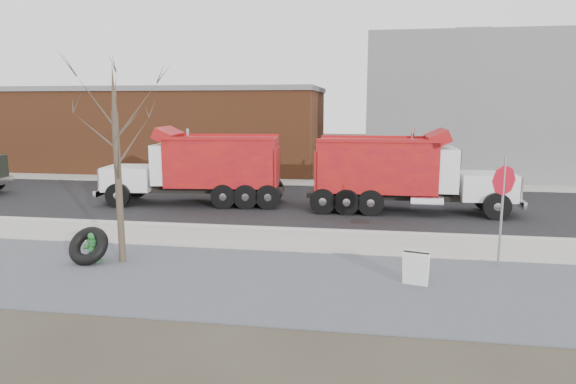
% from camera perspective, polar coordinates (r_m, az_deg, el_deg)
% --- Properties ---
extents(ground, '(120.00, 120.00, 0.00)m').
position_cam_1_polar(ground, '(15.89, -3.13, -5.56)').
color(ground, '#383328').
rests_on(ground, ground).
extents(gravel_verge, '(60.00, 5.00, 0.03)m').
position_cam_1_polar(gravel_verge, '(12.64, -6.55, -9.60)').
color(gravel_verge, slate).
rests_on(gravel_verge, ground).
extents(sidewalk, '(60.00, 2.50, 0.06)m').
position_cam_1_polar(sidewalk, '(16.11, -2.94, -5.23)').
color(sidewalk, '#9E9B93').
rests_on(sidewalk, ground).
extents(curb, '(60.00, 0.15, 0.11)m').
position_cam_1_polar(curb, '(17.34, -2.04, -4.06)').
color(curb, '#9E9B93').
rests_on(curb, ground).
extents(road, '(60.00, 9.40, 0.02)m').
position_cam_1_polar(road, '(21.92, 0.38, -1.26)').
color(road, black).
rests_on(road, ground).
extents(far_sidewalk, '(60.00, 2.00, 0.06)m').
position_cam_1_polar(far_sidewalk, '(27.48, 2.20, 1.01)').
color(far_sidewalk, '#9E9B93').
rests_on(far_sidewalk, ground).
extents(building_grey, '(12.00, 10.00, 8.00)m').
position_cam_1_polar(building_grey, '(33.46, 19.24, 8.86)').
color(building_grey, slate).
rests_on(building_grey, ground).
extents(building_brick, '(20.20, 8.20, 5.30)m').
position_cam_1_polar(building_brick, '(34.66, -13.48, 6.91)').
color(building_brick, brown).
rests_on(building_brick, ground).
extents(bare_tree, '(3.20, 3.20, 5.20)m').
position_cam_1_polar(bare_tree, '(14.00, -18.57, 5.58)').
color(bare_tree, '#382D23').
rests_on(bare_tree, ground).
extents(fire_hydrant, '(0.48, 0.47, 0.84)m').
position_cam_1_polar(fire_hydrant, '(14.75, -20.85, -5.86)').
color(fire_hydrant, '#296C31').
rests_on(fire_hydrant, ground).
extents(truck_tire, '(1.14, 0.96, 1.05)m').
position_cam_1_polar(truck_tire, '(14.65, -21.28, -5.60)').
color(truck_tire, black).
rests_on(truck_tire, ground).
extents(stop_sign, '(0.68, 0.45, 2.90)m').
position_cam_1_polar(stop_sign, '(14.15, 22.79, -0.04)').
color(stop_sign, gray).
rests_on(stop_sign, ground).
extents(sandwich_board, '(0.66, 0.50, 0.81)m').
position_cam_1_polar(sandwich_board, '(12.37, 14.01, -8.23)').
color(sandwich_board, white).
rests_on(sandwich_board, ground).
extents(dump_truck_red_a, '(7.96, 2.23, 3.22)m').
position_cam_1_polar(dump_truck_red_a, '(20.46, 12.50, 2.34)').
color(dump_truck_red_a, black).
rests_on(dump_truck_red_a, ground).
extents(dump_truck_red_b, '(7.67, 2.87, 3.21)m').
position_cam_1_polar(dump_truck_red_b, '(21.84, -9.60, 2.89)').
color(dump_truck_red_b, black).
rests_on(dump_truck_red_b, ground).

